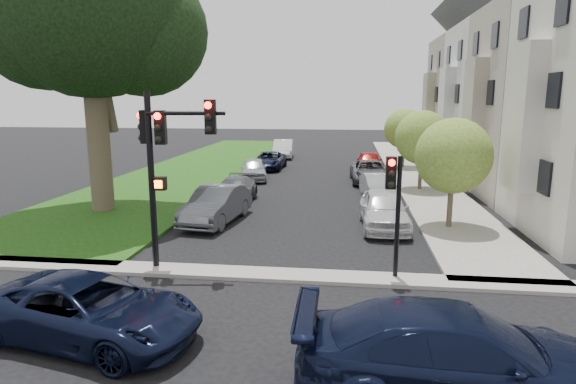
# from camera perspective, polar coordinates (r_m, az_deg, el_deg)

# --- Properties ---
(ground) EXTENTS (140.00, 140.00, 0.00)m
(ground) POSITION_cam_1_polar(r_m,az_deg,el_deg) (12.78, -2.84, -13.21)
(ground) COLOR black
(ground) RESTS_ON ground
(grass_strip) EXTENTS (8.00, 44.00, 0.12)m
(grass_strip) POSITION_cam_1_polar(r_m,az_deg,el_deg) (37.51, -10.13, 2.98)
(grass_strip) COLOR black
(grass_strip) RESTS_ON ground
(sidewalk_right) EXTENTS (3.50, 44.00, 0.12)m
(sidewalk_right) POSITION_cam_1_polar(r_m,az_deg,el_deg) (36.15, 14.50, 2.50)
(sidewalk_right) COLOR gray
(sidewalk_right) RESTS_ON ground
(sidewalk_cross) EXTENTS (60.00, 1.00, 0.12)m
(sidewalk_cross) POSITION_cam_1_polar(r_m,az_deg,el_deg) (14.58, -1.48, -9.79)
(sidewalk_cross) COLOR gray
(sidewalk_cross) RESTS_ON ground
(house_b) EXTENTS (7.70, 7.55, 15.97)m
(house_b) POSITION_cam_1_polar(r_m,az_deg,el_deg) (28.95, 28.95, 13.09)
(house_b) COLOR gray
(house_b) RESTS_ON ground
(house_c) EXTENTS (7.70, 7.55, 15.97)m
(house_c) POSITION_cam_1_polar(r_m,az_deg,el_deg) (36.04, 24.50, 12.81)
(house_c) COLOR #ADACAB
(house_c) RESTS_ON ground
(house_d) EXTENTS (7.70, 7.55, 15.97)m
(house_d) POSITION_cam_1_polar(r_m,az_deg,el_deg) (43.26, 21.53, 12.59)
(house_d) COLOR tan
(house_d) RESTS_ON ground
(small_tree_a) EXTENTS (3.00, 3.00, 4.50)m
(small_tree_a) POSITION_cam_1_polar(r_m,az_deg,el_deg) (20.14, 18.99, 4.06)
(small_tree_a) COLOR brown
(small_tree_a) RESTS_ON ground
(small_tree_b) EXTENTS (3.06, 3.06, 4.58)m
(small_tree_b) POSITION_cam_1_polar(r_m,az_deg,el_deg) (28.25, 15.61, 6.23)
(small_tree_b) COLOR brown
(small_tree_b) RESTS_ON ground
(small_tree_c) EXTENTS (2.98, 2.98, 4.47)m
(small_tree_c) POSITION_cam_1_polar(r_m,az_deg,el_deg) (37.11, 13.61, 7.28)
(small_tree_c) COLOR brown
(small_tree_c) RESTS_ON ground
(traffic_signal_main) EXTENTS (2.67, 0.70, 5.45)m
(traffic_signal_main) POSITION_cam_1_polar(r_m,az_deg,el_deg) (14.81, -14.47, 4.94)
(traffic_signal_main) COLOR black
(traffic_signal_main) RESTS_ON ground
(traffic_signal_secondary) EXTENTS (0.46, 0.37, 3.66)m
(traffic_signal_secondary) POSITION_cam_1_polar(r_m,az_deg,el_deg) (13.99, 12.48, -0.32)
(traffic_signal_secondary) COLOR black
(traffic_signal_secondary) RESTS_ON ground
(car_cross_near) EXTENTS (5.43, 3.31, 1.41)m
(car_cross_near) POSITION_cam_1_polar(r_m,az_deg,el_deg) (11.68, -22.56, -12.75)
(car_cross_near) COLOR black
(car_cross_near) RESTS_ON ground
(car_cross_far) EXTENTS (5.80, 2.44, 1.67)m
(car_cross_far) POSITION_cam_1_polar(r_m,az_deg,el_deg) (9.36, 19.61, -17.80)
(car_cross_far) COLOR black
(car_cross_far) RESTS_ON ground
(car_parked_0) EXTENTS (1.99, 4.65, 1.57)m
(car_parked_0) POSITION_cam_1_polar(r_m,az_deg,el_deg) (20.03, 11.30, -2.01)
(car_parked_0) COLOR silver
(car_parked_0) RESTS_ON ground
(car_parked_1) EXTENTS (1.89, 4.10, 1.30)m
(car_parked_1) POSITION_cam_1_polar(r_m,az_deg,el_deg) (25.70, 10.60, 0.60)
(car_parked_1) COLOR #999BA0
(car_parked_1) RESTS_ON ground
(car_parked_2) EXTENTS (2.53, 5.10, 1.39)m
(car_parked_2) POSITION_cam_1_polar(r_m,az_deg,el_deg) (30.70, 9.67, 2.41)
(car_parked_2) COLOR #3F4247
(car_parked_2) RESTS_ON ground
(car_parked_3) EXTENTS (1.81, 4.35, 1.47)m
(car_parked_3) POSITION_cam_1_polar(r_m,az_deg,el_deg) (35.20, 9.60, 3.58)
(car_parked_3) COLOR maroon
(car_parked_3) RESTS_ON ground
(car_parked_5) EXTENTS (2.21, 4.86, 1.55)m
(car_parked_5) POSITION_cam_1_polar(r_m,az_deg,el_deg) (20.72, -8.49, -1.51)
(car_parked_5) COLOR #3F4247
(car_parked_5) RESTS_ON ground
(car_parked_6) EXTENTS (1.81, 4.40, 1.27)m
(car_parked_6) POSITION_cam_1_polar(r_m,az_deg,el_deg) (24.45, -6.37, 0.15)
(car_parked_6) COLOR #3F4247
(car_parked_6) RESTS_ON ground
(car_parked_7) EXTENTS (2.40, 4.34, 1.40)m
(car_parked_7) POSITION_cam_1_polar(r_m,az_deg,el_deg) (31.34, -4.10, 2.73)
(car_parked_7) COLOR #999BA0
(car_parked_7) RESTS_ON ground
(car_parked_8) EXTENTS (2.27, 4.71, 1.29)m
(car_parked_8) POSITION_cam_1_polar(r_m,az_deg,el_deg) (35.99, -2.29, 3.75)
(car_parked_8) COLOR black
(car_parked_8) RESTS_ON ground
(car_parked_9) EXTENTS (2.11, 4.91, 1.57)m
(car_parked_9) POSITION_cam_1_polar(r_m,az_deg,el_deg) (43.00, -0.58, 5.15)
(car_parked_9) COLOR silver
(car_parked_9) RESTS_ON ground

